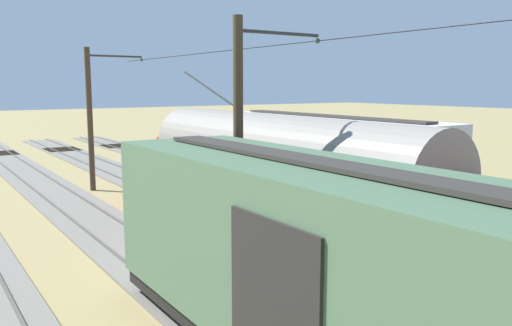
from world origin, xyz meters
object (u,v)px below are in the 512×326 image
object	(u,v)px
vintage_streetcar	(276,174)
boxcar_adjacent	(346,278)
boxcar_far_siding	(326,157)
catenary_pole_mid_near	(241,141)
catenary_pole_foreground	(92,117)

from	to	relation	value
vintage_streetcar	boxcar_adjacent	size ratio (longest dim) A/B	1.29
boxcar_far_siding	catenary_pole_mid_near	bearing A→B (deg)	33.26
catenary_pole_foreground	catenary_pole_mid_near	bearing A→B (deg)	90.00
vintage_streetcar	boxcar_far_siding	xyz separation A→B (m)	(-4.72, -2.78, -0.09)
boxcar_far_siding	catenary_pole_mid_near	world-z (taller)	catenary_pole_mid_near
vintage_streetcar	catenary_pole_foreground	size ratio (longest dim) A/B	2.31
vintage_streetcar	catenary_pole_foreground	bearing A→B (deg)	-77.14
boxcar_far_siding	catenary_pole_foreground	bearing A→B (deg)	-50.94
boxcar_adjacent	catenary_pole_foreground	bearing A→B (deg)	-95.56
vintage_streetcar	boxcar_adjacent	distance (m)	9.69
catenary_pole_foreground	catenary_pole_mid_near	xyz separation A→B (m)	(0.00, 14.06, 0.00)
vintage_streetcar	boxcar_far_siding	bearing A→B (deg)	-149.49
catenary_pole_mid_near	catenary_pole_foreground	bearing A→B (deg)	-90.00
boxcar_far_siding	catenary_pole_foreground	distance (m)	11.92
boxcar_adjacent	boxcar_far_siding	distance (m)	14.68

